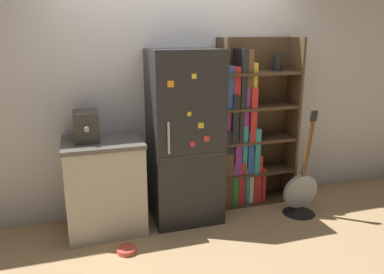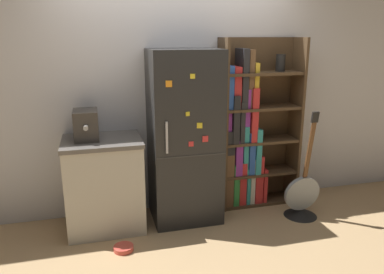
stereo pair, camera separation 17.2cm
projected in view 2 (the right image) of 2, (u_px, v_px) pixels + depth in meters
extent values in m
plane|color=tan|center=(189.00, 223.00, 3.87)|extent=(16.00, 16.00, 0.00)
cube|color=silver|center=(177.00, 91.00, 3.97)|extent=(8.00, 0.05, 2.60)
cube|color=black|center=(184.00, 137.00, 3.79)|extent=(0.69, 0.58, 1.75)
cube|color=#333333|center=(192.00, 156.00, 3.54)|extent=(0.68, 0.01, 0.01)
cube|color=#B2B2B7|center=(167.00, 138.00, 3.42)|extent=(0.02, 0.02, 0.30)
cube|color=red|center=(191.00, 144.00, 3.51)|extent=(0.05, 0.01, 0.05)
cube|color=orange|center=(169.00, 84.00, 3.31)|extent=(0.06, 0.01, 0.06)
cube|color=yellow|center=(200.00, 126.00, 3.48)|extent=(0.05, 0.02, 0.05)
cube|color=yellow|center=(193.00, 76.00, 3.35)|extent=(0.04, 0.01, 0.04)
cube|color=yellow|center=(188.00, 114.00, 3.42)|extent=(0.04, 0.01, 0.04)
cube|color=red|center=(205.00, 139.00, 3.53)|extent=(0.06, 0.01, 0.06)
cube|color=#4C3823|center=(222.00, 127.00, 4.01)|extent=(0.03, 0.32, 1.85)
cube|color=#4C3823|center=(295.00, 122.00, 4.22)|extent=(0.03, 0.32, 1.85)
cube|color=#4C3823|center=(254.00, 121.00, 4.25)|extent=(0.90, 0.03, 1.85)
cube|color=#4C3823|center=(256.00, 200.00, 4.35)|extent=(0.84, 0.29, 0.03)
cube|color=#4C3823|center=(257.00, 172.00, 4.26)|extent=(0.84, 0.29, 0.03)
cube|color=#4C3823|center=(259.00, 140.00, 4.16)|extent=(0.84, 0.29, 0.03)
cube|color=#4C3823|center=(260.00, 108.00, 4.07)|extent=(0.84, 0.29, 0.03)
cube|color=#4C3823|center=(262.00, 73.00, 3.97)|extent=(0.84, 0.29, 0.03)
cube|color=brown|center=(227.00, 178.00, 4.17)|extent=(0.08, 0.24, 0.60)
cube|color=#338C3F|center=(233.00, 182.00, 4.22)|extent=(0.06, 0.25, 0.48)
cube|color=red|center=(240.00, 182.00, 4.23)|extent=(0.08, 0.22, 0.49)
cube|color=teal|center=(245.00, 184.00, 4.26)|extent=(0.04, 0.24, 0.42)
cube|color=silver|center=(249.00, 179.00, 4.27)|extent=(0.05, 0.25, 0.52)
cube|color=red|center=(256.00, 177.00, 4.27)|extent=(0.09, 0.23, 0.56)
cube|color=red|center=(261.00, 183.00, 4.31)|extent=(0.04, 0.24, 0.39)
cube|color=#262628|center=(227.00, 152.00, 4.09)|extent=(0.08, 0.25, 0.51)
cube|color=purple|center=(235.00, 156.00, 4.14)|extent=(0.08, 0.25, 0.40)
cube|color=teal|center=(243.00, 149.00, 4.13)|extent=(0.05, 0.22, 0.55)
cube|color=#2D59B2|center=(248.00, 151.00, 4.18)|extent=(0.07, 0.27, 0.47)
cube|color=teal|center=(255.00, 150.00, 4.17)|extent=(0.06, 0.26, 0.51)
cube|color=purple|center=(226.00, 121.00, 4.01)|extent=(0.05, 0.23, 0.46)
cube|color=#262628|center=(233.00, 118.00, 4.01)|extent=(0.07, 0.26, 0.52)
cube|color=#262628|center=(239.00, 121.00, 4.03)|extent=(0.05, 0.25, 0.44)
cube|color=purple|center=(244.00, 115.00, 4.04)|extent=(0.05, 0.21, 0.57)
cube|color=red|center=(251.00, 114.00, 4.05)|extent=(0.07, 0.25, 0.59)
cube|color=#2D59B2|center=(228.00, 87.00, 3.92)|extent=(0.06, 0.25, 0.45)
cube|color=red|center=(235.00, 87.00, 3.92)|extent=(0.08, 0.21, 0.44)
cube|color=#262628|center=(241.00, 78.00, 3.93)|extent=(0.07, 0.27, 0.62)
cube|color=brown|center=(248.00, 79.00, 3.95)|extent=(0.06, 0.22, 0.61)
cube|color=gold|center=(253.00, 85.00, 3.98)|extent=(0.05, 0.22, 0.47)
cylinder|color=black|center=(280.00, 63.00, 3.99)|extent=(0.10, 0.10, 0.18)
cube|color=#BCB7A8|center=(105.00, 186.00, 3.69)|extent=(0.73, 0.60, 0.88)
cube|color=#5B5651|center=(102.00, 141.00, 3.57)|extent=(0.75, 0.62, 0.04)
cube|color=#38332D|center=(86.00, 125.00, 3.53)|extent=(0.22, 0.31, 0.28)
cylinder|color=#A5A39E|center=(86.00, 128.00, 3.35)|extent=(0.04, 0.06, 0.04)
cone|color=black|center=(300.00, 213.00, 4.02)|extent=(0.35, 0.35, 0.06)
cylinder|color=gray|center=(302.00, 193.00, 3.96)|extent=(0.39, 0.10, 0.39)
cube|color=brown|center=(309.00, 150.00, 3.76)|extent=(0.04, 0.10, 0.60)
cube|color=black|center=(315.00, 117.00, 3.63)|extent=(0.07, 0.04, 0.11)
cylinder|color=#D84C3F|center=(124.00, 248.00, 3.36)|extent=(0.18, 0.18, 0.04)
torus|color=#D84C3F|center=(123.00, 247.00, 3.36)|extent=(0.18, 0.18, 0.01)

